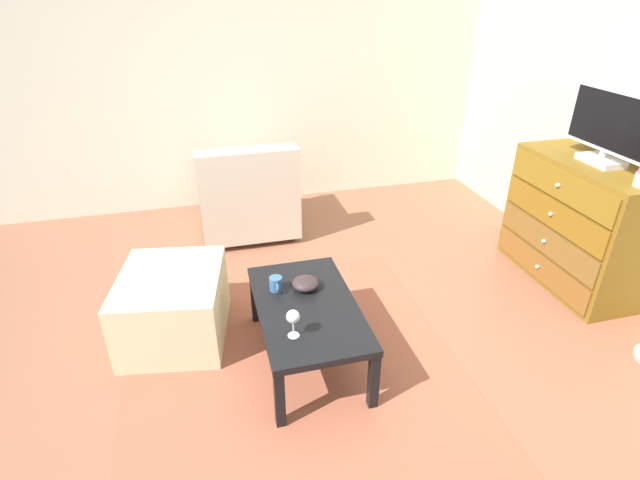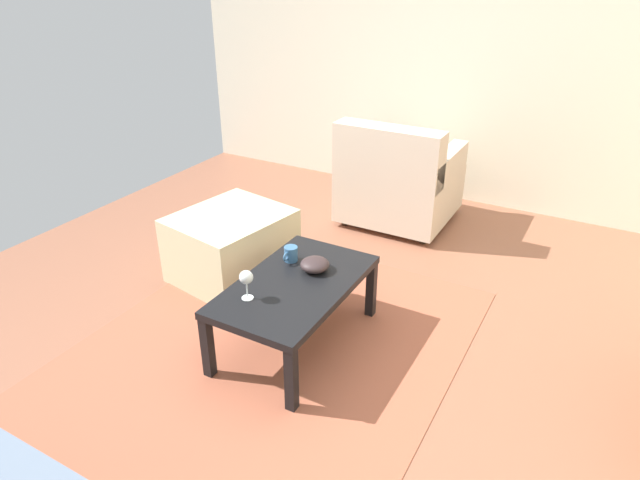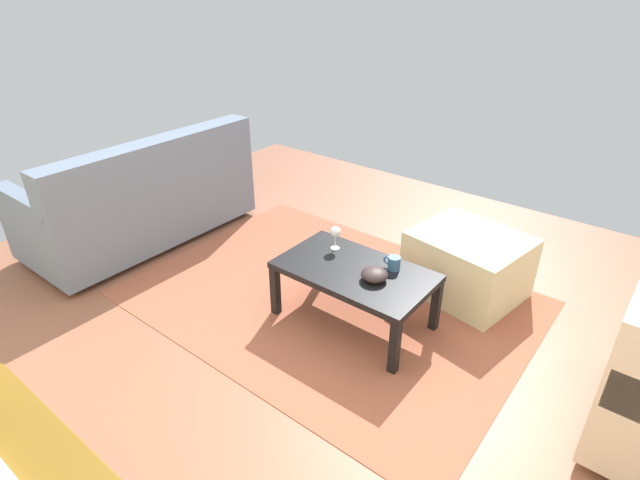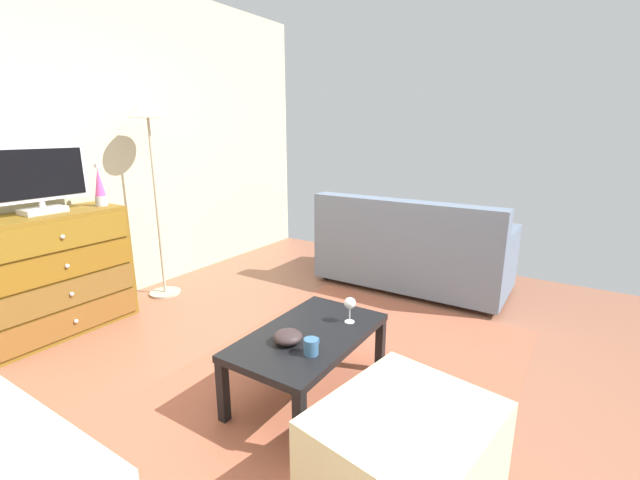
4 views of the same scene
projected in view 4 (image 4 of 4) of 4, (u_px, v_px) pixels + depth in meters
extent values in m
cube|color=#8F5740|center=(303.00, 385.00, 2.60)|extent=(5.64, 5.04, 0.05)
cube|color=beige|center=(71.00, 143.00, 3.43)|extent=(5.64, 0.12, 2.79)
cube|color=#9F553D|center=(347.00, 375.00, 2.65)|extent=(2.60, 1.90, 0.01)
cube|color=brown|center=(52.00, 274.00, 3.15)|extent=(1.05, 0.45, 0.92)
cube|color=brown|center=(75.00, 321.00, 3.11)|extent=(0.99, 0.02, 0.19)
sphere|color=silver|center=(76.00, 321.00, 3.10)|extent=(0.03, 0.03, 0.03)
cube|color=brown|center=(71.00, 294.00, 3.05)|extent=(0.99, 0.02, 0.19)
sphere|color=silver|center=(72.00, 294.00, 3.04)|extent=(0.03, 0.03, 0.03)
cube|color=brown|center=(66.00, 266.00, 3.00)|extent=(0.99, 0.02, 0.19)
sphere|color=silver|center=(67.00, 266.00, 2.99)|extent=(0.03, 0.03, 0.03)
cube|color=brown|center=(61.00, 236.00, 2.94)|extent=(0.99, 0.02, 0.19)
sphere|color=silver|center=(63.00, 237.00, 2.94)|extent=(0.03, 0.03, 0.03)
cube|color=silver|center=(43.00, 210.00, 3.06)|extent=(0.28, 0.18, 0.04)
cylinder|color=silver|center=(42.00, 204.00, 3.04)|extent=(0.04, 0.04, 0.05)
cube|color=silver|center=(37.00, 173.00, 2.99)|extent=(0.67, 0.05, 0.39)
cube|color=black|center=(39.00, 174.00, 2.98)|extent=(0.62, 0.01, 0.34)
cylinder|color=#B7B7BC|center=(101.00, 201.00, 3.34)|extent=(0.09, 0.09, 0.08)
cone|color=#D84C99|center=(99.00, 182.00, 3.30)|extent=(0.08, 0.08, 0.22)
cylinder|color=#B7B7BC|center=(97.00, 166.00, 3.27)|extent=(0.04, 0.04, 0.03)
cube|color=black|center=(223.00, 392.00, 2.20)|extent=(0.05, 0.05, 0.35)
cube|color=black|center=(315.00, 327.00, 2.93)|extent=(0.05, 0.05, 0.35)
cube|color=black|center=(300.00, 426.00, 1.95)|extent=(0.05, 0.05, 0.35)
cube|color=black|center=(380.00, 346.00, 2.67)|extent=(0.05, 0.05, 0.35)
cube|color=black|center=(309.00, 336.00, 2.39)|extent=(0.95, 0.55, 0.04)
cylinder|color=silver|center=(350.00, 322.00, 2.52)|extent=(0.06, 0.06, 0.00)
cylinder|color=silver|center=(350.00, 314.00, 2.50)|extent=(0.01, 0.01, 0.09)
sphere|color=silver|center=(350.00, 303.00, 2.49)|extent=(0.07, 0.07, 0.07)
cylinder|color=#35608C|center=(311.00, 347.00, 2.15)|extent=(0.08, 0.08, 0.08)
torus|color=#35608C|center=(316.00, 342.00, 2.19)|extent=(0.05, 0.01, 0.05)
ellipsoid|color=#322526|center=(288.00, 337.00, 2.26)|extent=(0.16, 0.16, 0.07)
cylinder|color=#332319|center=(504.00, 287.00, 4.08)|extent=(0.05, 0.05, 0.05)
cylinder|color=#332319|center=(356.00, 260.00, 4.92)|extent=(0.05, 0.05, 0.05)
cylinder|color=#332319|center=(489.00, 312.00, 3.51)|extent=(0.05, 0.05, 0.05)
cylinder|color=#332319|center=(325.00, 277.00, 4.36)|extent=(0.05, 0.05, 0.05)
cube|color=slate|center=(413.00, 261.00, 4.16)|extent=(0.85, 1.78, 0.40)
cube|color=slate|center=(403.00, 225.00, 3.79)|extent=(0.20, 1.78, 0.45)
cube|color=slate|center=(506.00, 243.00, 3.65)|extent=(0.81, 0.12, 0.20)
cube|color=slate|center=(341.00, 222.00, 4.51)|extent=(0.81, 0.12, 0.20)
cylinder|color=#486584|center=(408.00, 226.00, 4.40)|extent=(0.16, 0.40, 0.16)
cube|color=beige|center=(405.00, 459.00, 1.69)|extent=(0.79, 0.71, 0.44)
cylinder|color=#A59E8C|center=(165.00, 293.00, 3.98)|extent=(0.28, 0.28, 0.02)
cylinder|color=#A59E8C|center=(157.00, 209.00, 3.78)|extent=(0.02, 0.02, 1.58)
cone|color=beige|center=(147.00, 107.00, 3.56)|extent=(0.32, 0.32, 0.18)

